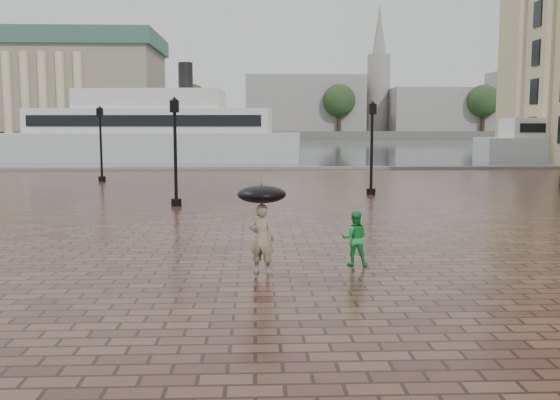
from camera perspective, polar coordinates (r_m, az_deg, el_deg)
name	(u,v)px	position (r m, az deg, el deg)	size (l,w,h in m)	color
ground	(356,253)	(16.74, 6.95, -4.79)	(300.00, 300.00, 0.00)	#3A1F1A
harbour_water	(271,145)	(108.27, -0.86, 5.02)	(240.00, 240.00, 0.00)	#485158
quay_edge	(290,169)	(48.38, 0.90, 2.83)	(80.00, 0.60, 0.30)	slate
far_shore	(265,134)	(176.22, -1.41, 6.03)	(300.00, 60.00, 2.00)	#4C4C47
museum	(46,83)	(169.43, -20.57, 9.94)	(57.00, 32.50, 26.00)	gray
distant_skyline	(445,103)	(173.88, 14.89, 8.58)	(102.50, 22.00, 33.00)	gray
far_trees	(266,101)	(154.33, -1.29, 9.05)	(188.00, 8.00, 13.50)	#2D2119
street_lamps	(209,146)	(31.62, -6.53, 4.90)	(15.44, 12.44, 4.40)	black
adult_pedestrian	(262,239)	(14.13, -1.67, -3.58)	(0.59, 0.39, 1.61)	gray
child_pedestrian	(355,238)	(15.11, 6.85, -3.50)	(0.64, 0.50, 1.33)	green
ferry_near	(151,132)	(60.24, -11.68, 6.10)	(28.48, 9.16, 9.18)	#BABABA
umbrella	(262,194)	(13.98, -1.68, 0.51)	(1.10, 1.10, 1.12)	black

